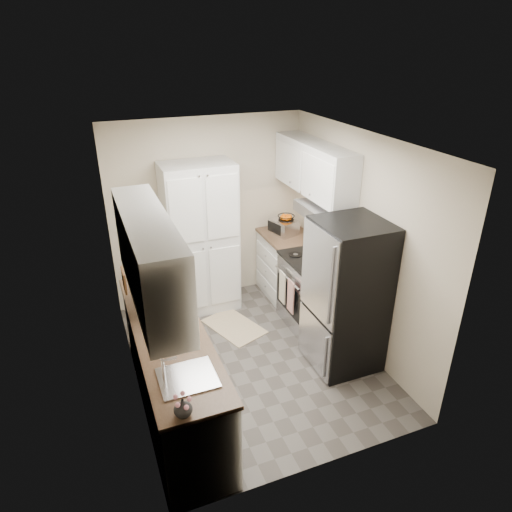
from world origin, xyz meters
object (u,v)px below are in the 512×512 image
Objects in this scene: electric_range at (313,291)px; refrigerator at (347,296)px; microwave at (165,288)px; toaster_oven at (284,227)px; wine_bottle at (153,272)px; pantry_cabinet at (201,239)px.

refrigerator is (-0.03, -0.80, 0.37)m from electric_range.
toaster_oven is at bearing -52.61° from microwave.
toaster_oven is at bearing 23.07° from wine_bottle.
wine_bottle is (-1.94, 0.05, 0.61)m from electric_range.
electric_range is 1.94× the size of microwave.
refrigerator is at bearing -92.48° from electric_range.
pantry_cabinet reaches higher than electric_range.
refrigerator is at bearing -99.63° from microwave.
refrigerator reaches higher than electric_range.
microwave is at bearing -119.60° from pantry_cabinet.
pantry_cabinet is 1.17m from wine_bottle.
toaster_oven is (0.02, 1.67, 0.17)m from refrigerator.
wine_bottle reaches higher than toaster_oven.
microwave is at bearing -163.69° from toaster_oven.
microwave reaches higher than electric_range.
wine_bottle is (-0.06, 0.38, 0.01)m from microwave.
electric_range reaches higher than toaster_oven.
pantry_cabinet is 5.71× the size of toaster_oven.
pantry_cabinet is 1.18× the size of refrigerator.
electric_range is at bearing -75.45° from microwave.
pantry_cabinet is 1.58m from electric_range.
wine_bottle is (-0.77, -0.87, 0.09)m from pantry_cabinet.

